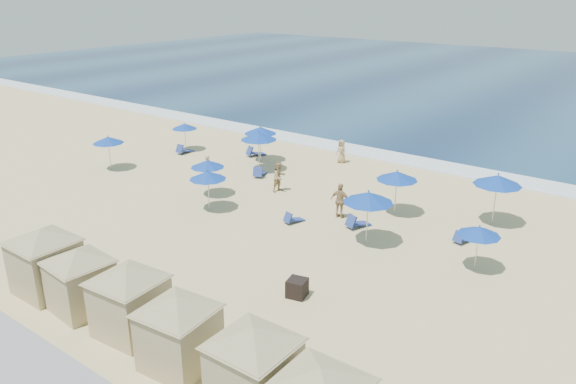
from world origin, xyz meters
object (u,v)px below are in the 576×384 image
object	(u,v)px
umbrella_1	(108,140)
umbrella_9	(479,231)
umbrella_2	(260,130)
umbrella_6	(397,176)
umbrella_0	(184,126)
trash_bin	(297,288)
umbrella_7	(368,197)
beachgoer_1	(279,177)
umbrella_4	(259,136)
beachgoer_2	(340,201)
cabana_2	(129,291)
umbrella_3	(207,164)
cabana_0	(44,252)
cabana_4	(254,357)
beachgoer_3	(341,151)
umbrella_5	(208,175)
beachgoer_0	(207,168)
cabana_3	(178,322)
cabana_1	(79,272)
umbrella_8	(498,180)

from	to	relation	value
umbrella_1	umbrella_9	distance (m)	24.04
umbrella_2	umbrella_6	size ratio (longest dim) A/B	1.02
umbrella_0	trash_bin	bearing A→B (deg)	-31.97
umbrella_7	beachgoer_1	distance (m)	8.34
umbrella_4	beachgoer_2	bearing A→B (deg)	-22.83
cabana_2	umbrella_3	size ratio (longest dim) A/B	2.04
umbrella_7	cabana_0	bearing A→B (deg)	-124.36
cabana_0	umbrella_6	world-z (taller)	cabana_0
cabana_4	beachgoer_3	distance (m)	24.01
umbrella_4	umbrella_6	xyz separation A→B (m)	(10.48, -1.35, -0.19)
trash_bin	cabana_0	world-z (taller)	cabana_0
beachgoer_1	umbrella_6	bearing A→B (deg)	-71.44
beachgoer_1	umbrella_4	bearing A→B (deg)	67.34
cabana_4	beachgoer_2	bearing A→B (deg)	112.43
beachgoer_2	umbrella_9	bearing A→B (deg)	165.16
cabana_2	umbrella_3	distance (m)	13.62
umbrella_5	umbrella_6	xyz separation A→B (m)	(8.23, 5.52, 0.17)
umbrella_1	beachgoer_0	xyz separation A→B (m)	(6.67, 2.24, -1.18)
trash_bin	umbrella_3	bearing A→B (deg)	137.36
cabana_0	umbrella_1	xyz separation A→B (m)	(-11.24, 11.15, 0.29)
trash_bin	beachgoer_1	size ratio (longest dim) A/B	0.40
umbrella_7	umbrella_5	bearing A→B (deg)	-170.74
cabana_3	umbrella_4	world-z (taller)	cabana_3
beachgoer_1	beachgoer_2	xyz separation A→B (m)	(4.97, -1.25, 0.04)
umbrella_1	umbrella_5	bearing A→B (deg)	-6.66
beachgoer_0	umbrella_4	bearing A→B (deg)	161.59
cabana_3	cabana_4	world-z (taller)	cabana_4
umbrella_9	umbrella_7	bearing A→B (deg)	-174.24
cabana_3	umbrella_7	distance (m)	11.48
cabana_2	cabana_3	size ratio (longest dim) A/B	1.02
trash_bin	cabana_3	distance (m)	5.78
umbrella_6	beachgoer_3	distance (m)	9.45
cabana_1	beachgoer_3	xyz separation A→B (m)	(-2.20, 21.51, -0.74)
umbrella_3	beachgoer_2	distance (m)	8.03
cabana_3	umbrella_2	bearing A→B (deg)	123.24
beachgoer_1	umbrella_7	bearing A→B (deg)	-101.51
umbrella_3	beachgoer_1	distance (m)	4.24
trash_bin	umbrella_4	bearing A→B (deg)	121.67
umbrella_2	umbrella_4	distance (m)	2.08
umbrella_7	umbrella_8	world-z (taller)	umbrella_8
umbrella_7	beachgoer_0	distance (m)	12.62
umbrella_8	cabana_0	bearing A→B (deg)	-124.23
beachgoer_3	beachgoer_0	bearing A→B (deg)	-112.42
beachgoer_1	beachgoer_3	xyz separation A→B (m)	(-0.14, 7.01, -0.09)
cabana_4	beachgoer_2	xyz separation A→B (m)	(-5.48, 13.28, -0.70)
cabana_4	umbrella_3	bearing A→B (deg)	139.01
umbrella_1	umbrella_2	size ratio (longest dim) A/B	0.91
cabana_1	beachgoer_0	bearing A→B (deg)	117.07
beachgoer_2	umbrella_5	bearing A→B (deg)	23.48
cabana_3	umbrella_6	world-z (taller)	cabana_3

